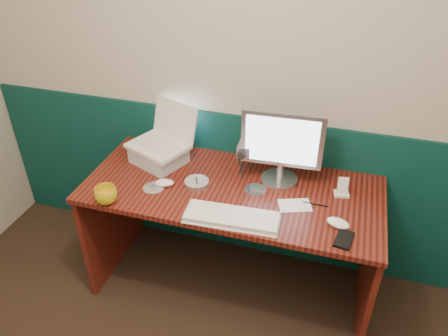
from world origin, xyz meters
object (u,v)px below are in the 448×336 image
(keyboard, at_px, (232,218))
(mug, at_px, (106,195))
(camcorder, at_px, (245,159))
(laptop, at_px, (156,128))
(monitor, at_px, (282,147))
(desk, at_px, (231,239))

(keyboard, distance_m, mug, 0.66)
(mug, bearing_deg, keyboard, 4.32)
(mug, xyz_separation_m, camcorder, (0.61, 0.45, 0.06))
(laptop, relative_size, camcorder, 1.55)
(laptop, xyz_separation_m, keyboard, (0.55, -0.38, -0.22))
(laptop, distance_m, monitor, 0.71)
(keyboard, bearing_deg, mug, -178.93)
(mug, height_order, camcorder, camcorder)
(camcorder, bearing_deg, monitor, -3.68)
(keyboard, height_order, camcorder, camcorder)
(laptop, xyz_separation_m, camcorder, (0.51, 0.02, -0.13))
(camcorder, bearing_deg, keyboard, -87.18)
(laptop, distance_m, camcorder, 0.53)
(desk, distance_m, keyboard, 0.47)
(keyboard, bearing_deg, camcorder, 92.46)
(laptop, bearing_deg, monitor, 23.84)
(monitor, bearing_deg, mug, -154.31)
(laptop, height_order, camcorder, laptop)
(laptop, bearing_deg, camcorder, 24.64)
(mug, bearing_deg, laptop, 76.96)
(monitor, bearing_deg, keyboard, -115.05)
(keyboard, bearing_deg, desk, 102.20)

